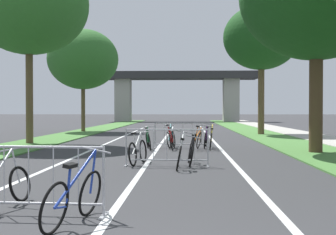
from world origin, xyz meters
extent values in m
cube|color=#477A38|center=(-5.97, 27.54, 0.03)|extent=(2.62, 67.32, 0.05)
cube|color=#477A38|center=(5.97, 27.54, 0.03)|extent=(2.62, 67.32, 0.05)
cube|color=#ADA89E|center=(8.45, 27.54, 0.04)|extent=(2.34, 67.32, 0.08)
cube|color=silver|center=(0.00, 19.47, 0.00)|extent=(0.14, 38.95, 0.01)
cube|color=silver|center=(2.56, 19.47, 0.00)|extent=(0.14, 38.95, 0.01)
cube|color=silver|center=(-2.56, 19.47, 0.00)|extent=(0.14, 38.95, 0.01)
cube|color=#2D2D30|center=(0.00, 55.64, 6.12)|extent=(21.09, 3.79, 0.96)
cube|color=#9E9B93|center=(-7.16, 55.64, 2.82)|extent=(2.01, 2.40, 5.65)
cube|color=#9E9B93|center=(7.16, 55.64, 2.82)|extent=(2.01, 2.40, 5.65)
cylinder|color=brown|center=(-6.05, 16.95, 2.20)|extent=(0.33, 0.33, 4.40)
ellipsoid|color=#2D6628|center=(-6.05, 16.95, 6.45)|extent=(5.46, 5.46, 4.64)
cylinder|color=brown|center=(-6.17, 28.20, 1.65)|extent=(0.28, 0.28, 3.30)
ellipsoid|color=#2D6628|center=(-6.17, 28.20, 5.19)|extent=(5.04, 5.04, 4.28)
cylinder|color=#4C3823|center=(5.87, 13.10, 1.83)|extent=(0.48, 0.48, 3.67)
cylinder|color=brown|center=(5.91, 24.96, 2.17)|extent=(0.40, 0.40, 4.35)
ellipsoid|color=#194719|center=(5.91, 24.96, 6.15)|extent=(4.80, 4.80, 4.08)
cylinder|color=#ADADB2|center=(-0.08, 3.34, 0.53)|extent=(0.04, 0.04, 1.05)
cube|color=#ADADB2|center=(-0.08, 3.34, 0.01)|extent=(0.08, 0.44, 0.03)
cylinder|color=#ADADB2|center=(-1.23, 3.39, 1.03)|extent=(2.30, 0.15, 0.04)
cylinder|color=#ADADB2|center=(-1.23, 3.39, 0.18)|extent=(2.30, 0.15, 0.04)
cylinder|color=#ADADB2|center=(-1.61, 3.41, 0.61)|extent=(0.02, 0.02, 0.87)
cylinder|color=#ADADB2|center=(-1.23, 3.39, 0.61)|extent=(0.02, 0.02, 0.87)
cylinder|color=#ADADB2|center=(-0.85, 3.38, 0.61)|extent=(0.02, 0.02, 0.87)
cylinder|color=#ADADB2|center=(-0.47, 3.36, 0.61)|extent=(0.02, 0.02, 0.87)
cylinder|color=#ADADB2|center=(-0.54, 9.24, 0.53)|extent=(0.04, 0.04, 1.05)
cube|color=#ADADB2|center=(-0.54, 9.24, 0.01)|extent=(0.07, 0.44, 0.03)
cylinder|color=#ADADB2|center=(1.76, 9.18, 0.53)|extent=(0.04, 0.04, 1.05)
cube|color=#ADADB2|center=(1.76, 9.18, 0.01)|extent=(0.07, 0.44, 0.03)
cylinder|color=#ADADB2|center=(0.61, 9.21, 1.03)|extent=(2.30, 0.09, 0.04)
cylinder|color=#ADADB2|center=(0.61, 9.21, 0.18)|extent=(2.30, 0.09, 0.04)
cylinder|color=#ADADB2|center=(-0.16, 9.23, 0.61)|extent=(0.02, 0.02, 0.87)
cylinder|color=#ADADB2|center=(0.23, 9.22, 0.61)|extent=(0.02, 0.02, 0.87)
cylinder|color=#ADADB2|center=(0.61, 9.21, 0.61)|extent=(0.02, 0.02, 0.87)
cylinder|color=#ADADB2|center=(0.99, 9.20, 0.61)|extent=(0.02, 0.02, 0.87)
cylinder|color=#ADADB2|center=(1.38, 9.19, 0.61)|extent=(0.02, 0.02, 0.87)
cylinder|color=#ADADB2|center=(-0.12, 15.06, 0.53)|extent=(0.04, 0.04, 1.05)
cube|color=#ADADB2|center=(-0.12, 15.06, 0.01)|extent=(0.07, 0.44, 0.03)
cylinder|color=#ADADB2|center=(2.18, 14.99, 0.53)|extent=(0.04, 0.04, 1.05)
cube|color=#ADADB2|center=(2.18, 14.99, 0.01)|extent=(0.07, 0.44, 0.03)
cylinder|color=#ADADB2|center=(1.03, 15.02, 1.03)|extent=(2.30, 0.12, 0.04)
cylinder|color=#ADADB2|center=(1.03, 15.02, 0.18)|extent=(2.30, 0.12, 0.04)
cylinder|color=#ADADB2|center=(0.26, 15.05, 0.61)|extent=(0.02, 0.02, 0.87)
cylinder|color=#ADADB2|center=(0.64, 15.04, 0.61)|extent=(0.02, 0.02, 0.87)
cylinder|color=#ADADB2|center=(1.03, 15.02, 0.61)|extent=(0.02, 0.02, 0.87)
cylinder|color=#ADADB2|center=(1.41, 15.01, 0.61)|extent=(0.02, 0.02, 0.87)
cylinder|color=#ADADB2|center=(1.79, 15.00, 0.61)|extent=(0.02, 0.02, 0.87)
torus|color=black|center=(0.96, 8.30, 0.33)|extent=(0.17, 0.66, 0.66)
torus|color=black|center=(0.96, 9.28, 0.33)|extent=(0.17, 0.66, 0.66)
cylinder|color=silver|center=(1.02, 8.76, 0.65)|extent=(0.16, 0.96, 0.67)
cylinder|color=silver|center=(1.00, 8.57, 0.55)|extent=(0.15, 0.12, 0.54)
cylinder|color=silver|center=(0.96, 8.45, 0.31)|extent=(0.04, 0.32, 0.08)
cylinder|color=silver|center=(1.02, 9.25, 0.65)|extent=(0.16, 0.09, 0.64)
cube|color=black|center=(1.05, 8.54, 0.81)|extent=(0.11, 0.24, 0.07)
cylinder|color=#99999E|center=(1.08, 9.23, 0.96)|extent=(0.47, 0.03, 0.11)
torus|color=black|center=(1.27, 10.07, 0.32)|extent=(0.17, 0.64, 0.63)
torus|color=black|center=(1.30, 9.10, 0.32)|extent=(0.17, 0.64, 0.63)
cylinder|color=black|center=(1.33, 9.61, 0.57)|extent=(0.16, 0.94, 0.55)
cylinder|color=black|center=(1.32, 9.80, 0.55)|extent=(0.15, 0.12, 0.58)
cylinder|color=black|center=(1.27, 9.92, 0.29)|extent=(0.03, 0.32, 0.07)
cylinder|color=black|center=(1.34, 9.13, 0.57)|extent=(0.13, 0.10, 0.52)
cube|color=black|center=(1.37, 9.83, 0.84)|extent=(0.11, 0.24, 0.07)
cylinder|color=#99999E|center=(1.39, 9.16, 0.83)|extent=(0.48, 0.04, 0.11)
torus|color=black|center=(-0.44, 14.93, 0.33)|extent=(0.23, 0.66, 0.65)
torus|color=black|center=(-0.27, 13.94, 0.33)|extent=(0.23, 0.66, 0.65)
cylinder|color=#1E7238|center=(-0.39, 14.46, 0.62)|extent=(0.14, 0.98, 0.63)
cylinder|color=#1E7238|center=(-0.42, 14.65, 0.56)|extent=(0.13, 0.11, 0.57)
cylinder|color=#1E7238|center=(-0.41, 14.78, 0.30)|extent=(0.09, 0.33, 0.08)
cylinder|color=#1E7238|center=(-0.31, 13.96, 0.62)|extent=(0.12, 0.08, 0.60)
cube|color=black|center=(-0.46, 14.68, 0.84)|extent=(0.15, 0.25, 0.06)
cylinder|color=#99999E|center=(-0.34, 13.98, 0.92)|extent=(0.52, 0.12, 0.09)
torus|color=black|center=(-1.71, 4.30, 0.31)|extent=(0.28, 0.64, 0.62)
cylinder|color=#B7B7BC|center=(-1.77, 4.29, 0.61)|extent=(0.16, 0.07, 0.61)
cylinder|color=#99999E|center=(-1.84, 4.28, 0.91)|extent=(0.51, 0.12, 0.13)
torus|color=black|center=(0.62, 15.16, 0.32)|extent=(0.19, 0.64, 0.63)
torus|color=black|center=(0.57, 14.07, 0.32)|extent=(0.19, 0.64, 0.63)
cylinder|color=red|center=(0.53, 14.64, 0.62)|extent=(0.21, 1.06, 0.65)
cylinder|color=red|center=(0.56, 14.85, 0.55)|extent=(0.16, 0.13, 0.58)
cylinder|color=red|center=(0.61, 14.98, 0.29)|extent=(0.03, 0.35, 0.07)
cylinder|color=red|center=(0.51, 14.09, 0.62)|extent=(0.16, 0.10, 0.62)
cube|color=black|center=(0.50, 14.89, 0.84)|extent=(0.12, 0.24, 0.07)
cylinder|color=#99999E|center=(0.45, 14.12, 0.93)|extent=(0.46, 0.05, 0.12)
torus|color=black|center=(0.45, 14.94, 0.34)|extent=(0.25, 0.69, 0.67)
torus|color=black|center=(0.61, 15.95, 0.34)|extent=(0.25, 0.69, 0.67)
cylinder|color=#197A7F|center=(0.47, 15.43, 0.66)|extent=(0.09, 1.00, 0.67)
cylinder|color=#197A7F|center=(0.45, 15.23, 0.61)|extent=(0.16, 0.10, 0.66)
cylinder|color=#197A7F|center=(0.48, 15.10, 0.31)|extent=(0.09, 0.33, 0.08)
cylinder|color=#197A7F|center=(0.56, 15.93, 0.66)|extent=(0.15, 0.07, 0.64)
cube|color=black|center=(0.39, 15.21, 0.94)|extent=(0.14, 0.25, 0.07)
cylinder|color=#99999E|center=(0.50, 15.91, 0.97)|extent=(0.51, 0.11, 0.11)
torus|color=black|center=(2.04, 15.87, 0.33)|extent=(0.18, 0.68, 0.67)
torus|color=black|center=(1.93, 14.90, 0.33)|extent=(0.18, 0.68, 0.67)
cylinder|color=#662884|center=(2.02, 15.41, 0.62)|extent=(0.09, 0.95, 0.62)
cylinder|color=#662884|center=(2.03, 15.59, 0.56)|extent=(0.11, 0.11, 0.56)
cylinder|color=#662884|center=(2.02, 15.72, 0.31)|extent=(0.07, 0.32, 0.08)
cylinder|color=#662884|center=(1.96, 14.92, 0.62)|extent=(0.10, 0.09, 0.59)
cube|color=black|center=(2.06, 15.62, 0.84)|extent=(0.13, 0.25, 0.06)
cylinder|color=#99999E|center=(2.00, 14.94, 0.92)|extent=(0.47, 0.08, 0.07)
torus|color=black|center=(-0.52, 2.33, 0.35)|extent=(0.31, 0.71, 0.69)
torus|color=black|center=(-0.29, 3.34, 0.35)|extent=(0.31, 0.71, 0.69)
cylinder|color=#1E389E|center=(-0.36, 2.80, 0.67)|extent=(0.38, 0.97, 0.68)
cylinder|color=#1E389E|center=(-0.42, 2.61, 0.58)|extent=(0.13, 0.14, 0.57)
cylinder|color=#1E389E|center=(-0.49, 2.50, 0.32)|extent=(0.10, 0.33, 0.08)
cylinder|color=#1E389E|center=(-0.24, 3.31, 0.67)|extent=(0.14, 0.12, 0.66)
cube|color=black|center=(-0.38, 2.57, 0.86)|extent=(0.16, 0.26, 0.07)
cylinder|color=#99999E|center=(-0.19, 3.27, 1.00)|extent=(0.47, 0.14, 0.11)
torus|color=black|center=(1.44, 13.91, 0.34)|extent=(0.33, 0.70, 0.67)
torus|color=black|center=(1.69, 14.92, 0.34)|extent=(0.33, 0.70, 0.67)
cylinder|color=orange|center=(1.61, 14.38, 0.60)|extent=(0.38, 0.97, 0.56)
cylinder|color=orange|center=(1.56, 14.19, 0.61)|extent=(0.16, 0.15, 0.66)
cylinder|color=orange|center=(1.48, 14.08, 0.31)|extent=(0.10, 0.34, 0.08)
cylinder|color=orange|center=(1.74, 14.89, 0.60)|extent=(0.13, 0.12, 0.53)
cube|color=black|center=(1.62, 14.14, 0.94)|extent=(0.16, 0.26, 0.07)
cylinder|color=#99999E|center=(1.78, 14.85, 0.86)|extent=(0.43, 0.13, 0.11)
torus|color=black|center=(2.12, 14.14, 0.34)|extent=(0.15, 0.68, 0.68)
torus|color=black|center=(2.20, 15.14, 0.34)|extent=(0.15, 0.68, 0.68)
cylinder|color=gold|center=(2.19, 14.61, 0.66)|extent=(0.18, 0.97, 0.68)
cylinder|color=gold|center=(2.16, 14.42, 0.56)|extent=(0.09, 0.12, 0.55)
cylinder|color=gold|center=(2.13, 14.30, 0.31)|extent=(0.05, 0.33, 0.08)
cylinder|color=gold|center=(2.23, 15.11, 0.66)|extent=(0.10, 0.10, 0.65)
cube|color=black|center=(2.18, 14.39, 0.84)|extent=(0.12, 0.25, 0.06)
cylinder|color=#99999E|center=(2.25, 15.08, 0.98)|extent=(0.53, 0.07, 0.08)
torus|color=black|center=(-0.35, 9.16, 0.34)|extent=(0.24, 0.69, 0.68)
torus|color=black|center=(-0.15, 10.15, 0.34)|extent=(0.24, 0.69, 0.68)
cylinder|color=silver|center=(-0.28, 9.63, 0.63)|extent=(0.18, 0.98, 0.60)
cylinder|color=silver|center=(-0.31, 9.44, 0.60)|extent=(0.12, 0.11, 0.63)
cylinder|color=silver|center=(-0.31, 9.32, 0.32)|extent=(0.09, 0.33, 0.08)
cylinder|color=silver|center=(-0.18, 10.13, 0.63)|extent=(0.10, 0.08, 0.57)
cube|color=black|center=(-0.35, 9.41, 0.91)|extent=(0.15, 0.26, 0.06)
cylinder|color=#99999E|center=(-0.21, 10.11, 0.91)|extent=(0.45, 0.11, 0.07)
camera|label=1|loc=(1.12, -3.15, 1.59)|focal=47.33mm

